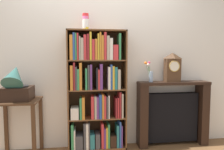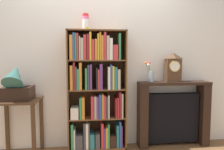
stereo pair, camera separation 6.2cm
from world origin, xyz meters
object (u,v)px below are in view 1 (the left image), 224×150
object	(u,v)px
side_table_left	(18,115)
gramophone	(16,85)
cup_stack	(86,22)
fireplace_mantel	(172,113)
mantel_clock	(172,67)
flower_vase	(150,73)
bookshelf	(96,94)

from	to	relation	value
side_table_left	gramophone	distance (m)	0.40
cup_stack	fireplace_mantel	world-z (taller)	cup_stack
mantel_clock	side_table_left	bearing A→B (deg)	-176.69
gramophone	flower_vase	distance (m)	1.81
fireplace_mantel	cup_stack	bearing A→B (deg)	-178.06
flower_vase	side_table_left	bearing A→B (deg)	-175.92
cup_stack	mantel_clock	xyz separation A→B (m)	(1.26, 0.02, -0.62)
cup_stack	side_table_left	distance (m)	1.51
fireplace_mantel	flower_vase	bearing A→B (deg)	-177.12
cup_stack	bookshelf	bearing A→B (deg)	-2.76
cup_stack	flower_vase	xyz separation A→B (m)	(0.92, 0.03, -0.71)
side_table_left	mantel_clock	bearing A→B (deg)	3.31
fireplace_mantel	bookshelf	bearing A→B (deg)	-177.51
side_table_left	flower_vase	distance (m)	1.88
mantel_clock	flower_vase	xyz separation A→B (m)	(-0.34, 0.00, -0.09)
gramophone	flower_vase	bearing A→B (deg)	5.48
side_table_left	mantel_clock	distance (m)	2.22
fireplace_mantel	flower_vase	distance (m)	0.71
fireplace_mantel	gramophone	bearing A→B (deg)	-174.96
fireplace_mantel	flower_vase	size ratio (longest dim) A/B	3.54
gramophone	mantel_clock	world-z (taller)	mantel_clock
cup_stack	gramophone	distance (m)	1.22
cup_stack	side_table_left	bearing A→B (deg)	-173.32
cup_stack	gramophone	bearing A→B (deg)	-170.49
side_table_left	fireplace_mantel	xyz separation A→B (m)	(2.16, 0.15, -0.09)
side_table_left	fireplace_mantel	distance (m)	2.17
cup_stack	mantel_clock	distance (m)	1.40
side_table_left	flower_vase	bearing A→B (deg)	4.08
gramophone	flower_vase	size ratio (longest dim) A/B	1.73
cup_stack	flower_vase	distance (m)	1.16
gramophone	fireplace_mantel	size ratio (longest dim) A/B	0.49
cup_stack	gramophone	xyz separation A→B (m)	(-0.88, -0.15, -0.83)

